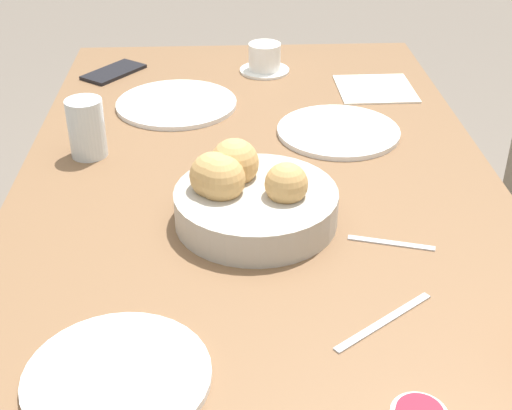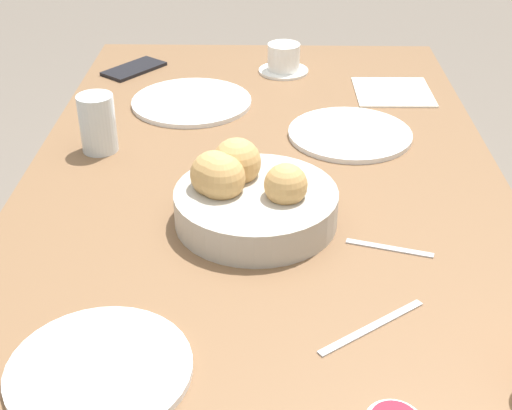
% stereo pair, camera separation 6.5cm
% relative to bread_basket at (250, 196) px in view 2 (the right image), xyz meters
% --- Properties ---
extents(dining_table, '(1.55, 0.85, 0.76)m').
position_rel_bread_basket_xyz_m(dining_table, '(-0.08, 0.02, -0.14)').
color(dining_table, brown).
rests_on(dining_table, ground_plane).
extents(bread_basket, '(0.26, 0.26, 0.12)m').
position_rel_bread_basket_xyz_m(bread_basket, '(0.00, 0.00, 0.00)').
color(bread_basket, '#B2ADA3').
rests_on(bread_basket, dining_table).
extents(plate_near_left, '(0.26, 0.26, 0.01)m').
position_rel_bread_basket_xyz_m(plate_near_left, '(-0.46, -0.14, -0.04)').
color(plate_near_left, white).
rests_on(plate_near_left, dining_table).
extents(plate_near_right, '(0.22, 0.22, 0.01)m').
position_rel_bread_basket_xyz_m(plate_near_right, '(0.34, -0.17, -0.04)').
color(plate_near_right, white).
rests_on(plate_near_right, dining_table).
extents(plate_far_center, '(0.24, 0.24, 0.01)m').
position_rel_bread_basket_xyz_m(plate_far_center, '(-0.31, 0.19, -0.04)').
color(plate_far_center, white).
rests_on(plate_far_center, dining_table).
extents(water_tumbler, '(0.07, 0.07, 0.11)m').
position_rel_bread_basket_xyz_m(water_tumbler, '(-0.24, -0.29, 0.01)').
color(water_tumbler, silver).
rests_on(water_tumbler, dining_table).
extents(coffee_cup, '(0.12, 0.12, 0.07)m').
position_rel_bread_basket_xyz_m(coffee_cup, '(-0.66, 0.06, -0.01)').
color(coffee_cup, white).
rests_on(coffee_cup, dining_table).
extents(fork_silver, '(0.11, 0.15, 0.00)m').
position_rel_bread_basket_xyz_m(fork_silver, '(0.26, 0.16, -0.04)').
color(fork_silver, '#B7B7BC').
rests_on(fork_silver, dining_table).
extents(spoon_coffee, '(0.05, 0.13, 0.00)m').
position_rel_bread_basket_xyz_m(spoon_coffee, '(0.08, 0.21, -0.04)').
color(spoon_coffee, '#B7B7BC').
rests_on(spoon_coffee, dining_table).
extents(napkin, '(0.17, 0.17, 0.00)m').
position_rel_bread_basket_xyz_m(napkin, '(-0.53, 0.30, -0.04)').
color(napkin, silver).
rests_on(napkin, dining_table).
extents(cell_phone, '(0.16, 0.15, 0.01)m').
position_rel_bread_basket_xyz_m(cell_phone, '(-0.66, -0.30, -0.04)').
color(cell_phone, black).
rests_on(cell_phone, dining_table).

